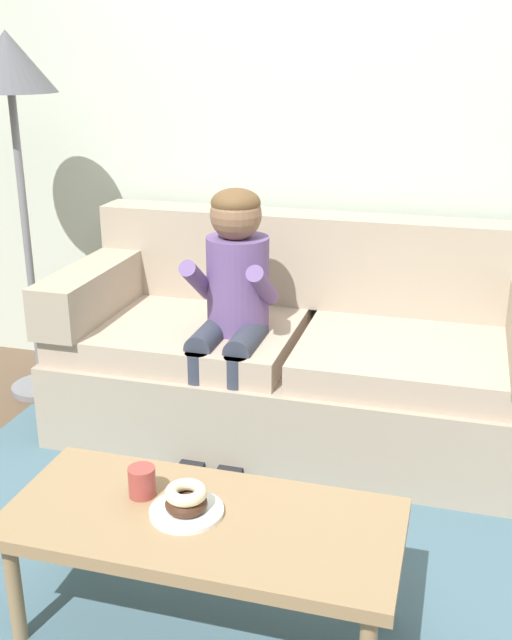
# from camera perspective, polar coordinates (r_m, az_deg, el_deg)

# --- Properties ---
(ground) EXTENTS (10.00, 10.00, 0.00)m
(ground) POSITION_cam_1_polar(r_m,az_deg,el_deg) (2.78, -2.21, -15.88)
(ground) COLOR brown
(wall_back) EXTENTS (8.00, 0.10, 2.80)m
(wall_back) POSITION_cam_1_polar(r_m,az_deg,el_deg) (3.62, 4.54, 16.28)
(wall_back) COLOR beige
(wall_back) RESTS_ON ground
(area_rug) EXTENTS (2.43, 1.93, 0.01)m
(area_rug) POSITION_cam_1_polar(r_m,az_deg,el_deg) (2.59, -4.00, -18.86)
(area_rug) COLOR #476675
(area_rug) RESTS_ON ground
(couch) EXTENTS (2.07, 0.90, 0.92)m
(couch) POSITION_cam_1_polar(r_m,az_deg,el_deg) (3.31, 3.54, -3.01)
(couch) COLOR tan
(couch) RESTS_ON ground
(coffee_table) EXTENTS (1.12, 0.50, 0.39)m
(coffee_table) POSITION_cam_1_polar(r_m,az_deg,el_deg) (2.20, -4.11, -15.48)
(coffee_table) COLOR #937551
(coffee_table) RESTS_ON ground
(person_child) EXTENTS (0.34, 0.58, 1.10)m
(person_child) POSITION_cam_1_polar(r_m,az_deg,el_deg) (3.07, -1.80, 1.80)
(person_child) COLOR #664C84
(person_child) RESTS_ON ground
(plate) EXTENTS (0.21, 0.21, 0.01)m
(plate) POSITION_cam_1_polar(r_m,az_deg,el_deg) (2.19, -5.27, -14.20)
(plate) COLOR white
(plate) RESTS_ON coffee_table
(donut) EXTENTS (0.17, 0.17, 0.04)m
(donut) POSITION_cam_1_polar(r_m,az_deg,el_deg) (2.18, -5.29, -13.66)
(donut) COLOR #422619
(donut) RESTS_ON plate
(donut_second) EXTENTS (0.13, 0.13, 0.04)m
(donut_second) POSITION_cam_1_polar(r_m,az_deg,el_deg) (2.16, -5.32, -12.86)
(donut_second) COLOR beige
(donut_second) RESTS_ON donut
(mug) EXTENTS (0.08, 0.08, 0.09)m
(mug) POSITION_cam_1_polar(r_m,az_deg,el_deg) (2.26, -8.62, -11.98)
(mug) COLOR #993D38
(mug) RESTS_ON coffee_table
(toy_controller) EXTENTS (0.23, 0.09, 0.05)m
(toy_controller) POSITION_cam_1_polar(r_m,az_deg,el_deg) (2.70, 8.00, -16.61)
(toy_controller) COLOR red
(toy_controller) RESTS_ON ground
(floor_lamp) EXTENTS (0.41, 0.41, 1.70)m
(floor_lamp) POSITION_cam_1_polar(r_m,az_deg,el_deg) (3.62, -18.04, 16.22)
(floor_lamp) COLOR slate
(floor_lamp) RESTS_ON ground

